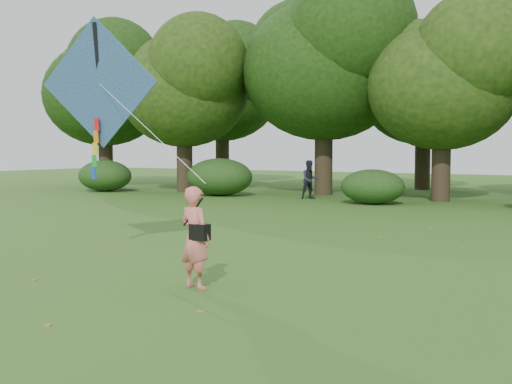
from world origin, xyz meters
The scene contains 7 objects.
ground centered at (0.00, 0.00, 0.00)m, with size 100.00×100.00×0.00m, color #265114.
man_kite_flyer centered at (-0.83, 0.61, 0.83)m, with size 0.61×0.40×1.66m, color #EA756E.
bystander_left centered at (-7.38, 18.23, 0.87)m, with size 0.85×0.66×1.74m, color #21222C.
crossbody_bag centered at (-0.71, 0.57, 0.94)m, with size 0.43×0.20×0.69m.
flying_kite centered at (-4.61, 2.35, 3.61)m, with size 5.39×2.12×3.41m.
shrub_band centered at (-0.72, 17.60, 0.86)m, with size 39.15×3.22×1.88m.
fallen_leaves centered at (0.18, 3.93, 0.01)m, with size 8.36×13.71×0.01m.
Camera 1 is at (5.29, -7.71, 2.27)m, focal length 45.00 mm.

